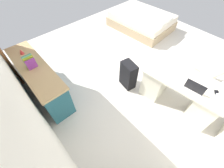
% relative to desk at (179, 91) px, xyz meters
% --- Properties ---
extents(ground_plane, '(5.94, 5.94, 0.00)m').
position_rel_desk_xyz_m(ground_plane, '(1.32, -0.20, -0.38)').
color(ground_plane, beige).
extents(wall_back, '(4.63, 0.10, 2.79)m').
position_rel_desk_xyz_m(wall_back, '(1.32, 2.27, 1.01)').
color(wall_back, white).
rests_on(wall_back, ground_plane).
extents(desk, '(1.51, 0.83, 0.72)m').
position_rel_desk_xyz_m(desk, '(0.00, 0.00, 0.00)').
color(desk, silver).
rests_on(desk, ground_plane).
extents(office_chair, '(0.58, 0.58, 0.94)m').
position_rel_desk_xyz_m(office_chair, '(-0.12, -0.94, 0.04)').
color(office_chair, black).
rests_on(office_chair, ground_plane).
extents(credenza, '(1.80, 0.48, 0.77)m').
position_rel_desk_xyz_m(credenza, '(2.07, 1.89, 0.01)').
color(credenza, '#235B6B').
rests_on(credenza, ground_plane).
extents(bed, '(2.00, 1.53, 0.58)m').
position_rel_desk_xyz_m(bed, '(2.46, -1.77, -0.13)').
color(bed, tan).
rests_on(bed, ground_plane).
extents(suitcase_black, '(0.39, 0.28, 0.64)m').
position_rel_desk_xyz_m(suitcase_black, '(1.00, 0.39, -0.06)').
color(suitcase_black, black).
rests_on(suitcase_black, ground_plane).
extents(laptop, '(0.33, 0.26, 0.21)m').
position_rel_desk_xyz_m(laptop, '(-0.20, 0.09, 0.39)').
color(laptop, '#B7B7BC').
rests_on(laptop, desk).
extents(computer_mouse, '(0.07, 0.11, 0.03)m').
position_rel_desk_xyz_m(computer_mouse, '(0.07, 0.08, 0.36)').
color(computer_mouse, white).
rests_on(computer_mouse, desk).
extents(cell_phone_near_laptop, '(0.12, 0.15, 0.01)m').
position_rel_desk_xyz_m(cell_phone_near_laptop, '(-0.50, -0.10, 0.35)').
color(cell_phone_near_laptop, black).
rests_on(cell_phone_near_laptop, desk).
extents(book_row, '(0.15, 0.17, 0.23)m').
position_rel_desk_xyz_m(book_row, '(2.08, 1.89, 0.51)').
color(book_row, purple).
rests_on(book_row, credenza).
extents(figurine_small, '(0.08, 0.08, 0.11)m').
position_rel_desk_xyz_m(figurine_small, '(2.57, 1.89, 0.45)').
color(figurine_small, red).
rests_on(figurine_small, credenza).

